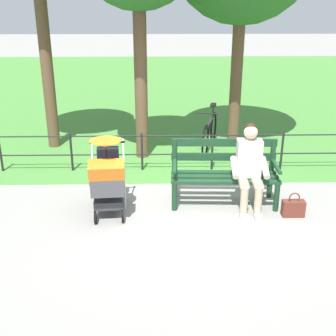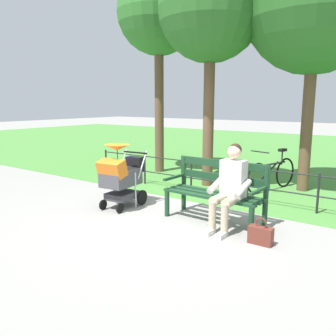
{
  "view_description": "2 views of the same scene",
  "coord_description": "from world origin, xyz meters",
  "px_view_note": "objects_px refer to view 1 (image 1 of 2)",
  "views": [
    {
      "loc": [
        0.32,
        6.01,
        3.0
      ],
      "look_at": [
        0.2,
        0.06,
        0.63
      ],
      "focal_mm": 46.93,
      "sensor_mm": 36.0,
      "label": 1
    },
    {
      "loc": [
        -3.18,
        4.71,
        1.87
      ],
      "look_at": [
        0.18,
        0.04,
        0.79
      ],
      "focal_mm": 37.37,
      "sensor_mm": 36.0,
      "label": 2
    }
  ],
  "objects_px": {
    "park_bench": "(224,169)",
    "handbag": "(293,208)",
    "bicycle": "(210,132)",
    "person_on_bench": "(250,165)",
    "stroller": "(108,176)"
  },
  "relations": [
    {
      "from": "park_bench",
      "to": "bicycle",
      "type": "height_order",
      "value": "park_bench"
    },
    {
      "from": "person_on_bench",
      "to": "handbag",
      "type": "bearing_deg",
      "value": 154.73
    },
    {
      "from": "stroller",
      "to": "bicycle",
      "type": "relative_size",
      "value": 0.71
    },
    {
      "from": "stroller",
      "to": "handbag",
      "type": "relative_size",
      "value": 3.11
    },
    {
      "from": "bicycle",
      "to": "person_on_bench",
      "type": "bearing_deg",
      "value": 96.1
    },
    {
      "from": "person_on_bench",
      "to": "park_bench",
      "type": "bearing_deg",
      "value": -33.78
    },
    {
      "from": "person_on_bench",
      "to": "handbag",
      "type": "xyz_separation_m",
      "value": [
        -0.61,
        0.29,
        -0.55
      ]
    },
    {
      "from": "park_bench",
      "to": "handbag",
      "type": "bearing_deg",
      "value": 151.57
    },
    {
      "from": "park_bench",
      "to": "bicycle",
      "type": "relative_size",
      "value": 1.01
    },
    {
      "from": "park_bench",
      "to": "person_on_bench",
      "type": "bearing_deg",
      "value": 146.22
    },
    {
      "from": "handbag",
      "to": "stroller",
      "type": "bearing_deg",
      "value": -2.8
    },
    {
      "from": "park_bench",
      "to": "bicycle",
      "type": "bearing_deg",
      "value": -91.2
    },
    {
      "from": "handbag",
      "to": "bicycle",
      "type": "distance_m",
      "value": 3.08
    },
    {
      "from": "stroller",
      "to": "bicycle",
      "type": "distance_m",
      "value": 3.32
    },
    {
      "from": "park_bench",
      "to": "handbag",
      "type": "distance_m",
      "value": 1.15
    }
  ]
}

